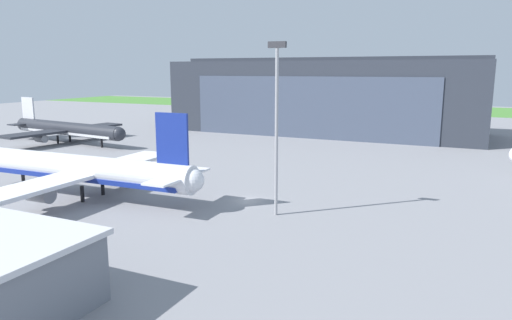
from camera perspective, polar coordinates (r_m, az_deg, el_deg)
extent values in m
plane|color=gray|center=(70.21, -0.92, -5.00)|extent=(440.00, 440.00, 0.00)
cube|color=#4B8836|center=(246.53, 18.22, 5.90)|extent=(440.00, 56.00, 0.08)
cube|color=#2D333D|center=(148.54, 8.33, 7.57)|extent=(92.84, 31.62, 21.77)
cube|color=#424C60|center=(133.53, 6.30, 6.32)|extent=(70.56, 0.30, 17.41)
cube|color=#2D333D|center=(148.34, 8.46, 12.00)|extent=(92.84, 7.59, 1.20)
cylinder|color=#282B33|center=(134.38, -21.99, 3.55)|extent=(39.85, 8.41, 3.53)
sphere|color=#282B33|center=(118.94, -16.34, 3.05)|extent=(3.39, 3.39, 3.39)
sphere|color=#282B33|center=(150.85, -26.44, 3.93)|extent=(2.75, 2.75, 2.75)
cube|color=silver|center=(134.49, -21.96, 3.14)|extent=(36.70, 8.05, 0.62)
cube|color=silver|center=(147.75, -25.95, 5.71)|extent=(5.17, 1.03, 6.00)
cube|color=#282B33|center=(147.42, -26.85, 3.89)|extent=(4.16, 5.35, 0.28)
cube|color=#282B33|center=(150.21, -25.11, 4.15)|extent=(4.16, 5.35, 0.28)
cube|color=#282B33|center=(130.11, -25.36, 2.88)|extent=(8.28, 16.64, 0.56)
cube|color=#282B33|center=(140.43, -19.21, 3.84)|extent=(8.28, 16.64, 0.56)
cylinder|color=gray|center=(130.28, -24.65, 2.38)|extent=(3.57, 2.34, 1.94)
cylinder|color=gray|center=(139.17, -19.38, 3.25)|extent=(3.57, 2.34, 1.94)
cylinder|color=black|center=(124.12, -18.22, 1.94)|extent=(0.56, 0.56, 2.12)
cylinder|color=black|center=(134.96, -22.93, 2.30)|extent=(0.56, 0.56, 2.12)
cylinder|color=black|center=(137.08, -21.67, 2.51)|extent=(0.56, 0.56, 2.12)
cylinder|color=white|center=(75.83, -20.22, -1.00)|extent=(38.56, 5.05, 4.12)
sphere|color=white|center=(64.19, -7.71, -2.48)|extent=(3.21, 3.21, 3.21)
cube|color=navy|center=(76.06, -20.17, -1.83)|extent=(35.48, 5.02, 0.72)
cube|color=navy|center=(64.79, -10.16, 2.57)|extent=(5.01, 0.52, 7.00)
cube|color=white|center=(67.84, -8.03, -1.41)|extent=(3.60, 5.85, 0.28)
cube|color=white|center=(62.82, -10.98, -2.50)|extent=(3.60, 5.85, 0.28)
cube|color=white|center=(82.49, -15.20, -0.15)|extent=(6.57, 17.15, 0.56)
cube|color=white|center=(68.95, -25.26, -2.95)|extent=(6.57, 17.15, 0.56)
cylinder|color=gray|center=(82.24, -16.18, -1.25)|extent=(3.97, 2.36, 2.26)
cylinder|color=gray|center=(70.73, -24.77, -3.78)|extent=(3.97, 2.36, 2.26)
cylinder|color=black|center=(85.96, -26.40, -2.36)|extent=(0.56, 0.56, 2.42)
cylinder|color=black|center=(77.04, -18.13, -3.18)|extent=(0.56, 0.56, 2.42)
cylinder|color=black|center=(73.99, -20.35, -3.89)|extent=(0.56, 0.56, 2.42)
cylinder|color=#99999E|center=(61.35, 2.50, 3.16)|extent=(0.44, 0.44, 21.95)
cube|color=#333338|center=(60.87, 2.59, 13.83)|extent=(2.40, 0.50, 0.80)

